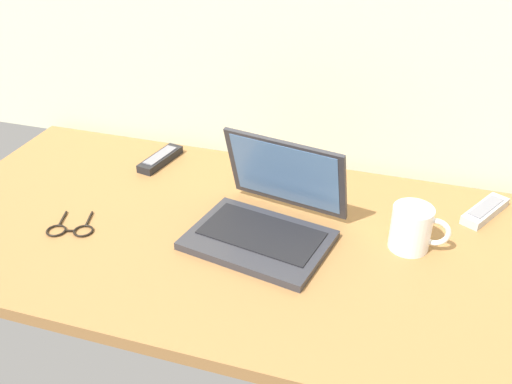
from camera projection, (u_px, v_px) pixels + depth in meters
desk at (251, 240)px, 1.33m from camera, size 1.60×0.76×0.03m
laptop at (268, 216)px, 1.31m from camera, size 0.35×0.33×0.21m
coffee_mug at (412, 228)px, 1.26m from camera, size 0.13×0.09×0.10m
remote_control_near at (485, 211)px, 1.39m from camera, size 0.12×0.16×0.02m
remote_control_far at (160, 159)px, 1.62m from camera, size 0.07×0.17×0.02m
eyeglasses at (70, 230)px, 1.33m from camera, size 0.12×0.13×0.01m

